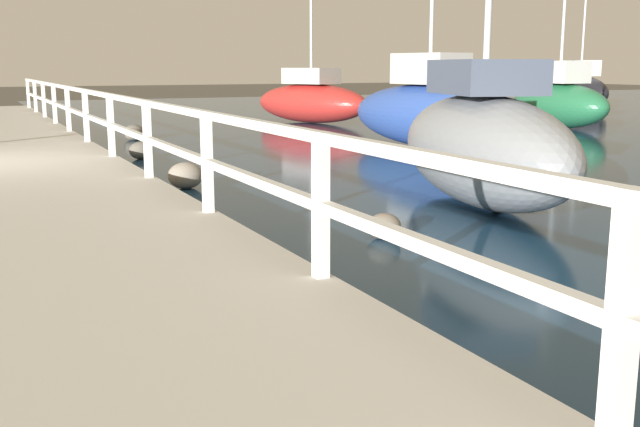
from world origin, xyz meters
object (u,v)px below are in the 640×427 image
(sailboat_black, at_px, (580,89))
(sailboat_gray, at_px, (483,144))
(sailboat_blue, at_px, (429,111))
(sailboat_green, at_px, (559,101))
(sailboat_red, at_px, (311,101))

(sailboat_black, height_order, sailboat_gray, sailboat_gray)
(sailboat_gray, distance_m, sailboat_blue, 7.23)
(sailboat_black, height_order, sailboat_blue, sailboat_blue)
(sailboat_black, xyz_separation_m, sailboat_gray, (-18.14, -16.78, -0.02))
(sailboat_gray, height_order, sailboat_blue, sailboat_gray)
(sailboat_black, xyz_separation_m, sailboat_green, (-8.13, -7.44, -0.03))
(sailboat_red, bearing_deg, sailboat_gray, -129.58)
(sailboat_green, xyz_separation_m, sailboat_red, (-5.84, 5.05, -0.08))
(sailboat_gray, xyz_separation_m, sailboat_green, (10.01, 9.34, -0.02))
(sailboat_gray, relative_size, sailboat_blue, 1.01)
(sailboat_gray, height_order, sailboat_green, sailboat_green)
(sailboat_black, bearing_deg, sailboat_green, -118.95)
(sailboat_gray, bearing_deg, sailboat_green, 57.68)
(sailboat_blue, distance_m, sailboat_red, 8.05)
(sailboat_gray, bearing_deg, sailboat_red, 88.53)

